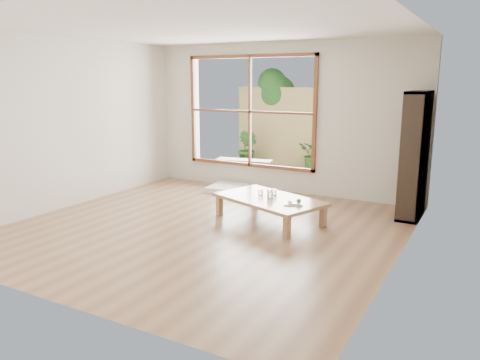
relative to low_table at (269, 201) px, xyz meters
The scene contains 15 objects.
ground 0.97m from the low_table, 131.54° to the right, with size 5.00×5.00×0.00m, color #A17850.
low_table is the anchor object (origin of this frame).
floor_cushion 1.97m from the low_table, 137.94° to the left, with size 0.62×0.62×0.09m, color white.
bookshelf 2.19m from the low_table, 35.05° to the left, with size 0.29×0.82×1.81m, color black.
glass_tall 0.11m from the low_table, 57.07° to the right, with size 0.07×0.07×0.13m, color silver.
glass_mid 0.10m from the low_table, 36.54° to the right, with size 0.08×0.08×0.11m, color silver.
glass_short 0.18m from the low_table, 89.98° to the left, with size 0.07×0.07×0.09m, color silver.
glass_small 0.21m from the low_table, 156.35° to the left, with size 0.07×0.07×0.08m, color silver.
food_tray 0.48m from the low_table, 19.71° to the right, with size 0.30×0.26×0.08m.
deck 3.13m from the low_table, 112.95° to the left, with size 2.80×2.00×0.05m, color #322C24.
garden_bench 2.93m from the low_table, 125.47° to the left, with size 1.19×0.53×0.36m.
bamboo_fence 4.10m from the low_table, 107.43° to the left, with size 2.80×0.06×1.80m, color tan.
shrub_right 3.54m from the low_table, 98.85° to the left, with size 0.75×0.65×0.84m, color #2F6424.
shrub_left 4.02m from the low_table, 122.34° to the left, with size 0.47×0.38×0.85m, color #2F6424.
garden_tree 4.77m from the low_table, 114.41° to the left, with size 1.04×0.85×2.22m.
Camera 1 is at (3.34, -5.10, 1.97)m, focal length 35.00 mm.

